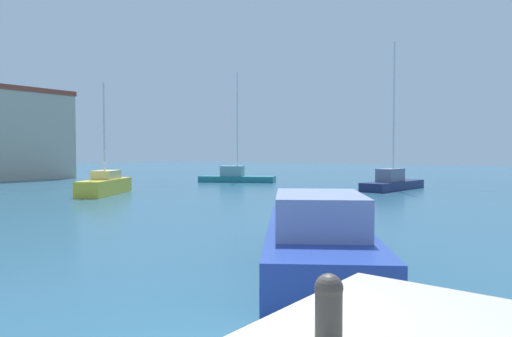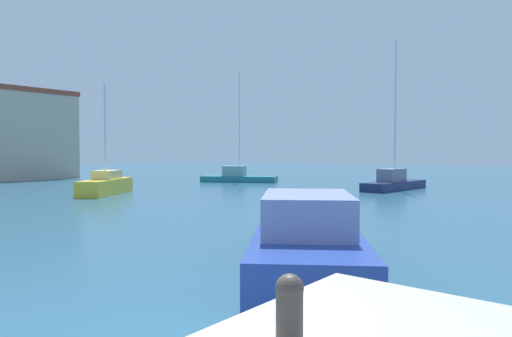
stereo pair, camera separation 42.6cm
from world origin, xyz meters
name	(u,v)px [view 1 (the left image)]	position (x,y,z in m)	size (l,w,h in m)	color
water	(148,196)	(15.00, 20.00, 0.00)	(160.00, 160.00, 0.00)	#285670
mooring_bollard	(329,306)	(-0.01, -1.46, 1.38)	(0.27, 0.27, 0.66)	#38332D
sailboat_yellow_behind_lamppost	(105,185)	(13.83, 22.98, 0.65)	(5.61, 4.48, 7.37)	gold
sailboat_navy_inner_mooring	(392,182)	(29.27, 9.38, 0.59)	(7.17, 2.33, 10.98)	#19234C
sailboat_teal_outer_mooring	(236,176)	(28.82, 24.34, 0.52)	(5.41, 7.30, 10.24)	#1E707A
motorboat_blue_distant_north	(317,238)	(5.98, 2.18, 0.68)	(8.02, 6.52, 1.87)	#233D93
harbor_office	(3,134)	(16.90, 45.37, 4.65)	(12.36, 6.82, 9.28)	#B2A893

